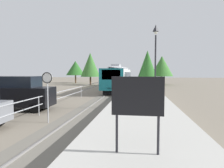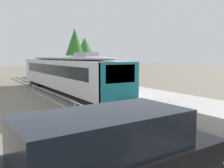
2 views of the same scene
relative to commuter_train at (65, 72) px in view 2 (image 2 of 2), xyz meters
The scene contains 6 objects.
ground_plane 9.90m from the commuter_train, 108.08° to the right, with size 160.00×160.00×0.00m, color slate.
track_rails 9.43m from the commuter_train, 90.00° to the right, with size 3.20×60.00×0.14m.
commuter_train is the anchor object (origin of this frame).
station_platform 9.90m from the commuter_train, 70.53° to the right, with size 3.90×60.00×0.90m, color #B7B5AD.
tree_behind_station_far 15.39m from the commuter_train, 57.50° to the left, with size 5.00×5.00×6.42m.
tree_distant_centre 10.36m from the commuter_train, 61.36° to the left, with size 3.72×3.72×7.25m.
Camera 2 is at (-8.19, 9.32, 3.60)m, focal length 39.06 mm.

